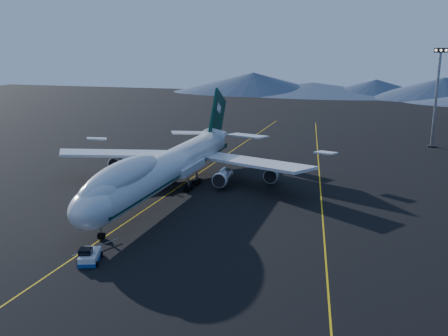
% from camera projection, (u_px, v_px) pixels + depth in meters
% --- Properties ---
extents(ground, '(500.00, 500.00, 0.00)m').
position_uv_depth(ground, '(169.00, 193.00, 103.41)').
color(ground, black).
rests_on(ground, ground).
extents(taxiway_line_main, '(0.25, 220.00, 0.01)m').
position_uv_depth(taxiway_line_main, '(169.00, 193.00, 103.41)').
color(taxiway_line_main, '#E8B80D').
rests_on(taxiway_line_main, ground).
extents(taxiway_line_side, '(28.08, 198.09, 0.01)m').
position_uv_depth(taxiway_line_side, '(321.00, 193.00, 103.91)').
color(taxiway_line_side, '#E8B80D').
rests_on(taxiway_line_side, ground).
extents(boeing_747, '(59.62, 72.43, 19.37)m').
position_uv_depth(boeing_747, '(168.00, 166.00, 102.07)').
color(boeing_747, silver).
rests_on(boeing_747, ground).
extents(pushback_tug, '(4.07, 5.53, 2.16)m').
position_uv_depth(pushback_tug, '(90.00, 257.00, 70.38)').
color(pushback_tug, silver).
rests_on(pushback_tug, ground).
extents(floodlight_mast, '(3.63, 2.72, 29.36)m').
position_uv_depth(floodlight_mast, '(436.00, 98.00, 148.32)').
color(floodlight_mast, black).
rests_on(floodlight_mast, ground).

